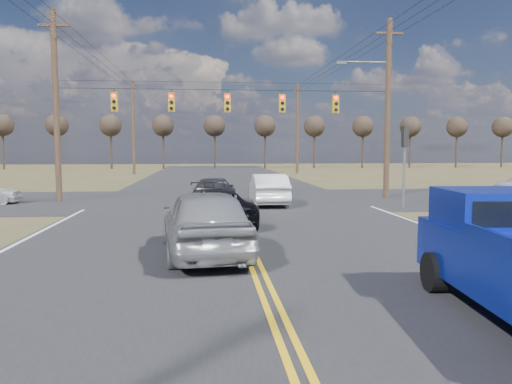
{
  "coord_description": "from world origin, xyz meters",
  "views": [
    {
      "loc": [
        -1.17,
        -9.38,
        2.87
      ],
      "look_at": [
        0.36,
        5.96,
        1.5
      ],
      "focal_mm": 35.0,
      "sensor_mm": 36.0,
      "label": 1
    }
  ],
  "objects": [
    {
      "name": "road_main",
      "position": [
        0.0,
        10.0,
        0.0
      ],
      "size": [
        14.0,
        120.0,
        0.02
      ],
      "primitive_type": "cube",
      "color": "#28282B",
      "rests_on": "ground"
    },
    {
      "name": "dgrey_car_queue",
      "position": [
        -0.8,
        15.5,
        0.69
      ],
      "size": [
        2.49,
        4.94,
        1.37
      ],
      "primitive_type": "imported",
      "rotation": [
        0.0,
        0.0,
        3.02
      ],
      "color": "#2C2C30",
      "rests_on": "ground"
    },
    {
      "name": "utility_poles",
      "position": [
        0.0,
        17.0,
        5.23
      ],
      "size": [
        19.6,
        58.32,
        10.0
      ],
      "color": "#473323",
      "rests_on": "ground"
    },
    {
      "name": "road_cross",
      "position": [
        0.0,
        18.0,
        0.0
      ],
      "size": [
        120.0,
        12.0,
        0.02
      ],
      "primitive_type": "cube",
      "color": "#28282B",
      "rests_on": "ground"
    },
    {
      "name": "treeline",
      "position": [
        0.0,
        26.96,
        5.7
      ],
      "size": [
        87.0,
        117.8,
        7.4
      ],
      "color": "#33261C",
      "rests_on": "ground"
    },
    {
      "name": "ground",
      "position": [
        0.0,
        0.0,
        0.0
      ],
      "size": [
        160.0,
        160.0,
        0.0
      ],
      "primitive_type": "plane",
      "color": "brown",
      "rests_on": "ground"
    },
    {
      "name": "white_car_queue",
      "position": [
        1.95,
        15.5,
        0.78
      ],
      "size": [
        1.73,
        4.78,
        1.57
      ],
      "primitive_type": "imported",
      "rotation": [
        0.0,
        0.0,
        3.13
      ],
      "color": "silver",
      "rests_on": "ground"
    },
    {
      "name": "black_suv",
      "position": [
        -0.8,
        8.9,
        0.67
      ],
      "size": [
        2.91,
        5.09,
        1.34
      ],
      "primitive_type": "imported",
      "rotation": [
        0.0,
        0.0,
        3.29
      ],
      "color": "black",
      "rests_on": "ground"
    },
    {
      "name": "signal_gantry",
      "position": [
        0.5,
        17.79,
        5.06
      ],
      "size": [
        19.6,
        4.83,
        10.0
      ],
      "color": "#473323",
      "rests_on": "ground"
    },
    {
      "name": "silver_suv",
      "position": [
        -1.21,
        3.87,
        0.91
      ],
      "size": [
        2.71,
        5.56,
        1.83
      ],
      "primitive_type": "imported",
      "rotation": [
        0.0,
        0.0,
        3.25
      ],
      "color": "gray",
      "rests_on": "ground"
    }
  ]
}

